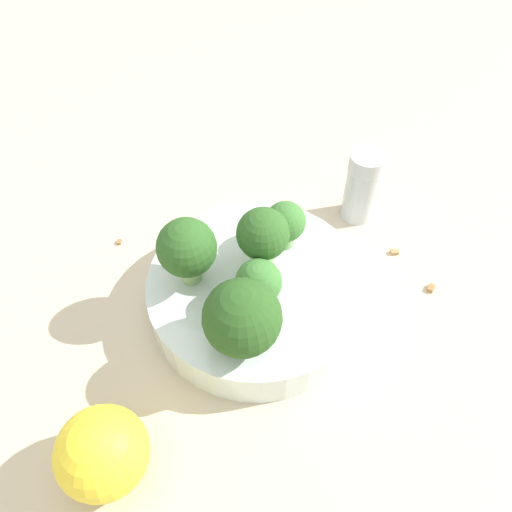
{
  "coord_description": "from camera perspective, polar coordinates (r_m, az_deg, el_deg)",
  "views": [
    {
      "loc": [
        0.08,
        -0.22,
        0.35
      ],
      "look_at": [
        0.0,
        0.0,
        0.06
      ],
      "focal_mm": 35.0,
      "sensor_mm": 36.0,
      "label": 1
    }
  ],
  "objects": [
    {
      "name": "almond_crumb_0",
      "position": [
        0.47,
        2.73,
        4.19
      ],
      "size": [
        0.01,
        0.01,
        0.01
      ],
      "primitive_type": "cube",
      "rotation": [
        0.0,
        0.0,
        1.41
      ],
      "color": "#AD7F4C",
      "rests_on": "ground_plane"
    },
    {
      "name": "broccoli_floret_2",
      "position": [
        0.37,
        -7.9,
        0.8
      ],
      "size": [
        0.04,
        0.04,
        0.06
      ],
      "color": "#8EB770",
      "rests_on": "bowl"
    },
    {
      "name": "almond_crumb_2",
      "position": [
        0.47,
        -15.39,
        1.66
      ],
      "size": [
        0.01,
        0.01,
        0.01
      ],
      "primitive_type": "cube",
      "rotation": [
        0.0,
        0.0,
        1.93
      ],
      "color": "olive",
      "rests_on": "ground_plane"
    },
    {
      "name": "almond_crumb_1",
      "position": [
        0.47,
        15.6,
        0.58
      ],
      "size": [
        0.01,
        0.01,
        0.01
      ],
      "primitive_type": "cube",
      "rotation": [
        0.0,
        0.0,
        0.39
      ],
      "color": "#AD7F4C",
      "rests_on": "ground_plane"
    },
    {
      "name": "bowl",
      "position": [
        0.4,
        0.0,
        -4.19
      ],
      "size": [
        0.17,
        0.17,
        0.03
      ],
      "primitive_type": "cylinder",
      "color": "silver",
      "rests_on": "ground_plane"
    },
    {
      "name": "broccoli_floret_0",
      "position": [
        0.36,
        0.29,
        -3.16
      ],
      "size": [
        0.03,
        0.03,
        0.04
      ],
      "color": "#7A9E5B",
      "rests_on": "bowl"
    },
    {
      "name": "broccoli_floret_3",
      "position": [
        0.34,
        -1.59,
        -7.13
      ],
      "size": [
        0.05,
        0.05,
        0.06
      ],
      "color": "#84AD66",
      "rests_on": "bowl"
    },
    {
      "name": "broccoli_floret_1",
      "position": [
        0.4,
        3.36,
        3.73
      ],
      "size": [
        0.03,
        0.03,
        0.04
      ],
      "color": "#8EB770",
      "rests_on": "bowl"
    },
    {
      "name": "lemon_wedge",
      "position": [
        0.35,
        -17.15,
        -20.68
      ],
      "size": [
        0.06,
        0.06,
        0.06
      ],
      "primitive_type": "sphere",
      "color": "yellow",
      "rests_on": "ground_plane"
    },
    {
      "name": "pepper_shaker",
      "position": [
        0.47,
        11.99,
        7.82
      ],
      "size": [
        0.03,
        0.03,
        0.07
      ],
      "color": "#B2B7BC",
      "rests_on": "ground_plane"
    },
    {
      "name": "almond_crumb_3",
      "position": [
        0.45,
        19.42,
        -3.35
      ],
      "size": [
        0.01,
        0.01,
        0.01
      ],
      "primitive_type": "cube",
      "rotation": [
        0.0,
        0.0,
        1.37
      ],
      "color": "olive",
      "rests_on": "ground_plane"
    },
    {
      "name": "broccoli_floret_4",
      "position": [
        0.37,
        0.76,
        2.23
      ],
      "size": [
        0.04,
        0.04,
        0.06
      ],
      "color": "#8EB770",
      "rests_on": "bowl"
    },
    {
      "name": "ground_plane",
      "position": [
        0.42,
        0.0,
        -5.55
      ],
      "size": [
        3.0,
        3.0,
        0.0
      ],
      "primitive_type": "plane",
      "color": "beige"
    }
  ]
}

